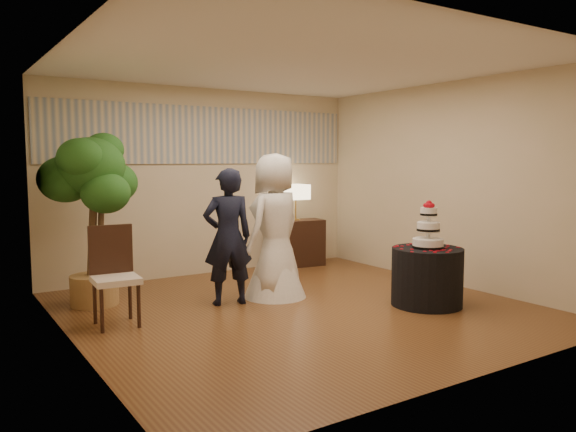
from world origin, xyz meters
TOP-DOWN VIEW (x-y plane):
  - floor at (0.00, 0.00)m, footprint 5.00×5.00m
  - ceiling at (0.00, 0.00)m, footprint 5.00×5.00m
  - wall_back at (0.00, 2.50)m, footprint 5.00×0.06m
  - wall_front at (0.00, -2.50)m, footprint 5.00×0.06m
  - wall_left at (-2.50, 0.00)m, footprint 0.06×5.00m
  - wall_right at (2.50, 0.00)m, footprint 0.06×5.00m
  - mural_border at (0.00, 2.48)m, footprint 4.90×0.02m
  - groom at (-0.60, 0.65)m, footprint 0.66×0.51m
  - bride at (0.06, 0.65)m, footprint 1.11×1.06m
  - cake_table at (1.37, -0.70)m, footprint 0.87×0.87m
  - wedding_cake at (1.37, -0.70)m, footprint 0.37×0.37m
  - console at (1.44, 2.24)m, footprint 0.96×0.53m
  - table_lamp at (1.44, 2.24)m, footprint 0.35×0.35m
  - ficus_tree at (-1.96, 1.49)m, footprint 1.18×1.18m
  - side_chair at (-1.99, 0.48)m, footprint 0.51×0.53m

SIDE VIEW (x-z plane):
  - floor at x=0.00m, z-range 0.00..0.00m
  - cake_table at x=1.37m, z-range 0.00..0.69m
  - console at x=1.44m, z-range 0.00..0.76m
  - side_chair at x=-1.99m, z-range 0.00..1.04m
  - groom at x=-0.60m, z-range 0.00..1.64m
  - bride at x=0.06m, z-range 0.00..1.81m
  - wedding_cake at x=1.37m, z-range 0.69..1.26m
  - table_lamp at x=1.44m, z-range 0.76..1.34m
  - ficus_tree at x=-1.96m, z-range 0.00..2.11m
  - wall_back at x=0.00m, z-range 0.00..2.80m
  - wall_front at x=0.00m, z-range 0.00..2.80m
  - wall_left at x=-2.50m, z-range 0.00..2.80m
  - wall_right at x=2.50m, z-range 0.00..2.80m
  - mural_border at x=0.00m, z-range 1.68..2.52m
  - ceiling at x=0.00m, z-range 2.80..2.80m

